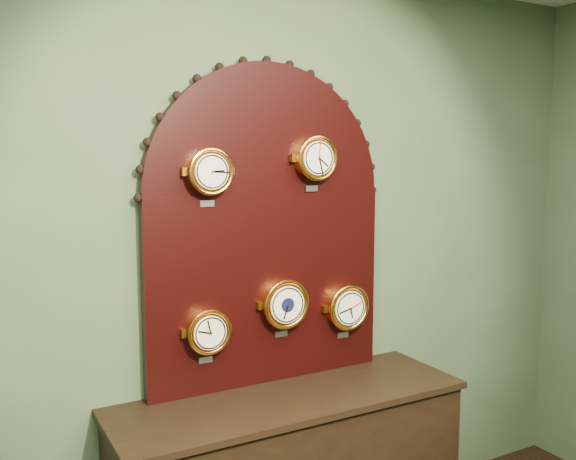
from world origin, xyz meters
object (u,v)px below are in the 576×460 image
arabic_clock (315,158)px  tide_clock (347,307)px  display_board (267,216)px  hygrometer (208,331)px  barometer (284,304)px  roman_clock (209,172)px

arabic_clock → tide_clock: bearing=-0.1°
arabic_clock → tide_clock: size_ratio=0.94×
display_board → hygrometer: 0.60m
arabic_clock → barometer: (-0.17, -0.00, -0.68)m
barometer → arabic_clock: bearing=0.3°
roman_clock → arabic_clock: size_ratio=0.97×
display_board → arabic_clock: 0.35m
display_board → roman_clock: (-0.31, -0.07, 0.21)m
tide_clock → roman_clock: bearing=179.9°
display_board → roman_clock: display_board is taller
roman_clock → barometer: 0.72m
display_board → arabic_clock: size_ratio=5.77×
display_board → roman_clock: size_ratio=5.92×
hygrometer → tide_clock: 0.74m
roman_clock → hygrometer: 0.70m
roman_clock → arabic_clock: arabic_clock is taller
hygrometer → display_board: bearing=11.3°
roman_clock → arabic_clock: bearing=-0.0°
arabic_clock → hygrometer: bearing=180.0°
tide_clock → arabic_clock: bearing=179.9°
display_board → barometer: size_ratio=5.30×
arabic_clock → hygrometer: 0.94m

